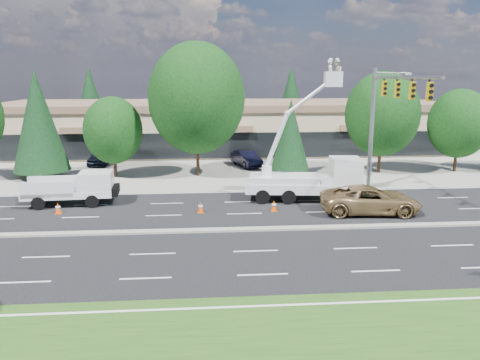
{
  "coord_description": "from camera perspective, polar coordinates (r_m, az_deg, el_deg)",
  "views": [
    {
      "loc": [
        -2.43,
        -24.66,
        8.36
      ],
      "look_at": [
        -0.36,
        2.13,
        2.4
      ],
      "focal_mm": 35.0,
      "sensor_mm": 36.0,
      "label": 1
    }
  ],
  "objects": [
    {
      "name": "tree_front_g",
      "position": [
        45.74,
        25.13,
        6.25
      ],
      "size": [
        5.3,
        5.3,
        7.36
      ],
      "color": "#332114",
      "rests_on": "ground"
    },
    {
      "name": "tree_back_a",
      "position": [
        68.53,
        -17.78,
        9.3
      ],
      "size": [
        4.95,
        4.95,
        9.75
      ],
      "color": "#332114",
      "rests_on": "ground"
    },
    {
      "name": "road_median",
      "position": [
        26.13,
        1.15,
        -6.01
      ],
      "size": [
        120.0,
        0.55,
        0.12
      ],
      "primitive_type": "cube",
      "color": "gray",
      "rests_on": "ground"
    },
    {
      "name": "minivan",
      "position": [
        30.27,
        15.61,
        -2.33
      ],
      "size": [
        6.35,
        3.34,
        1.7
      ],
      "primitive_type": "imported",
      "rotation": [
        0.0,
        0.0,
        1.48
      ],
      "color": "#997A4A",
      "rests_on": "ground"
    },
    {
      "name": "tree_front_f",
      "position": [
        42.68,
        16.95,
        7.69
      ],
      "size": [
        6.37,
        6.37,
        8.84
      ],
      "color": "#332114",
      "rests_on": "ground"
    },
    {
      "name": "ground",
      "position": [
        26.15,
        1.15,
        -6.14
      ],
      "size": [
        140.0,
        140.0,
        0.0
      ],
      "primitive_type": "plane",
      "color": "black",
      "rests_on": "ground"
    },
    {
      "name": "parked_car_west",
      "position": [
        47.36,
        -16.57,
        2.76
      ],
      "size": [
        2.16,
        4.63,
        1.53
      ],
      "primitive_type": "imported",
      "rotation": [
        0.0,
        0.0,
        -0.08
      ],
      "color": "black",
      "rests_on": "ground"
    },
    {
      "name": "tree_front_b",
      "position": [
        42.07,
        -23.38,
        6.65
      ],
      "size": [
        4.55,
        4.55,
        8.97
      ],
      "color": "#332114",
      "rests_on": "ground"
    },
    {
      "name": "tree_front_d",
      "position": [
        39.71,
        -5.31,
        9.88
      ],
      "size": [
        8.1,
        8.1,
        11.24
      ],
      "color": "#332114",
      "rests_on": "ground"
    },
    {
      "name": "utility_pickup",
      "position": [
        32.92,
        -19.43,
        -1.31
      ],
      "size": [
        5.85,
        2.59,
        2.19
      ],
      "rotation": [
        0.0,
        0.0,
        0.08
      ],
      "color": "silver",
      "rests_on": "ground"
    },
    {
      "name": "tree_back_c",
      "position": [
        67.88,
        6.23,
        9.83
      ],
      "size": [
        4.99,
        4.99,
        9.84
      ],
      "color": "#332114",
      "rests_on": "ground"
    },
    {
      "name": "parked_car_east",
      "position": [
        44.44,
        0.79,
        2.63
      ],
      "size": [
        2.91,
        4.74,
        1.47
      ],
      "primitive_type": "imported",
      "rotation": [
        0.0,
        0.0,
        0.33
      ],
      "color": "black",
      "rests_on": "ground"
    },
    {
      "name": "tree_back_d",
      "position": [
        71.06,
        15.92,
        9.56
      ],
      "size": [
        5.0,
        5.0,
        9.86
      ],
      "color": "#332114",
      "rests_on": "ground"
    },
    {
      "name": "traffic_cone_c",
      "position": [
        29.76,
        4.16,
        -3.16
      ],
      "size": [
        0.4,
        0.4,
        0.7
      ],
      "color": "#DA4806",
      "rests_on": "ground"
    },
    {
      "name": "strip_mall",
      "position": [
        54.97,
        -1.87,
        6.73
      ],
      "size": [
        50.4,
        15.4,
        5.5
      ],
      "color": "tan",
      "rests_on": "ground"
    },
    {
      "name": "concrete_apron",
      "position": [
        45.5,
        -1.28,
        1.92
      ],
      "size": [
        140.0,
        22.0,
        0.01
      ],
      "primitive_type": "cube",
      "color": "gray",
      "rests_on": "ground"
    },
    {
      "name": "tree_front_c",
      "position": [
        40.62,
        -15.21,
        5.86
      ],
      "size": [
        4.89,
        4.89,
        6.78
      ],
      "color": "#332114",
      "rests_on": "ground"
    },
    {
      "name": "bucket_truck",
      "position": [
        32.28,
        8.81,
        0.99
      ],
      "size": [
        7.99,
        3.24,
        9.52
      ],
      "rotation": [
        0.0,
        0.0,
        -0.11
      ],
      "color": "silver",
      "rests_on": "ground"
    },
    {
      "name": "tree_front_e",
      "position": [
        40.64,
        6.18,
        5.55
      ],
      "size": [
        3.3,
        3.3,
        6.51
      ],
      "color": "#332114",
      "rests_on": "ground"
    },
    {
      "name": "traffic_cone_b",
      "position": [
        29.46,
        -4.84,
        -3.34
      ],
      "size": [
        0.4,
        0.4,
        0.7
      ],
      "color": "#DA4806",
      "rests_on": "ground"
    },
    {
      "name": "signal_mast",
      "position": [
        34.14,
        17.17,
        8.09
      ],
      "size": [
        2.76,
        10.16,
        9.0
      ],
      "color": "gray",
      "rests_on": "ground"
    },
    {
      "name": "tree_back_b",
      "position": [
        66.75,
        -5.84,
        9.9
      ],
      "size": [
        5.11,
        5.11,
        10.08
      ],
      "color": "#332114",
      "rests_on": "ground"
    },
    {
      "name": "traffic_cone_d",
      "position": [
        31.3,
        13.68,
        -2.71
      ],
      "size": [
        0.4,
        0.4,
        0.7
      ],
      "color": "#DA4806",
      "rests_on": "ground"
    },
    {
      "name": "traffic_cone_a",
      "position": [
        31.27,
        -21.3,
        -3.23
      ],
      "size": [
        0.4,
        0.4,
        0.7
      ],
      "color": "#DA4806",
      "rests_on": "ground"
    }
  ]
}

